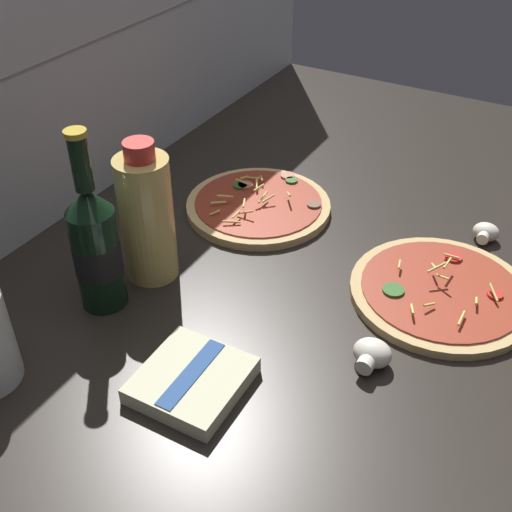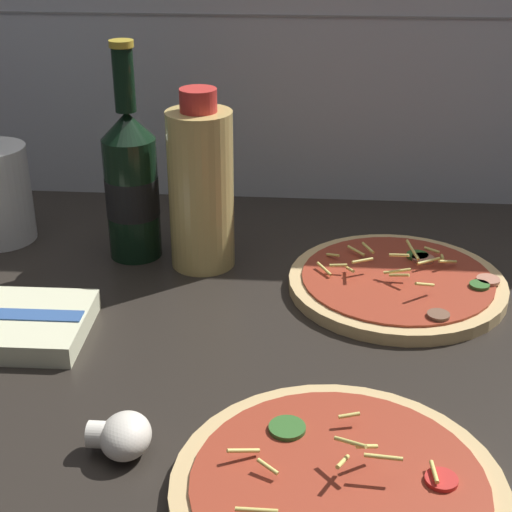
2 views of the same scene
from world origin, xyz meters
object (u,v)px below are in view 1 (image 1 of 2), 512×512
object	(u,v)px
beer_bottle	(96,246)
pizza_far	(258,205)
oil_bottle	(147,217)
dish_towel	(192,380)
pizza_near	(441,292)
mushroom_right	(372,354)
mushroom_left	(486,233)

from	to	relation	value
beer_bottle	pizza_far	bearing A→B (deg)	-12.40
oil_bottle	pizza_far	bearing A→B (deg)	-12.48
beer_bottle	dish_towel	xyz separation A→B (cm)	(-7.65, -20.91, -8.85)
pizza_near	mushroom_right	world-z (taller)	pizza_near
mushroom_left	oil_bottle	bearing A→B (deg)	128.77
pizza_far	beer_bottle	distance (cm)	35.61
dish_towel	oil_bottle	bearing A→B (deg)	48.25
beer_bottle	mushroom_right	distance (cm)	40.89
pizza_far	mushroom_right	xyz separation A→B (cm)	(-26.18, -31.96, 0.94)
mushroom_right	dish_towel	world-z (taller)	mushroom_right
pizza_far	oil_bottle	world-z (taller)	oil_bottle
pizza_far	dish_towel	bearing A→B (deg)	-161.86
oil_bottle	dish_towel	xyz separation A→B (cm)	(-16.88, -18.91, -9.26)
mushroom_left	dish_towel	distance (cm)	57.35
beer_bottle	dish_towel	distance (cm)	23.96
mushroom_left	mushroom_right	xyz separation A→B (cm)	(-36.74, 6.13, 0.31)
oil_bottle	mushroom_right	bearing A→B (deg)	-92.77
beer_bottle	mushroom_right	world-z (taller)	beer_bottle
dish_towel	beer_bottle	bearing A→B (deg)	69.90
beer_bottle	pizza_near	bearing A→B (deg)	-59.12
beer_bottle	mushroom_left	xyz separation A→B (cm)	(44.17, -45.49, -8.54)
oil_bottle	dish_towel	distance (cm)	26.99
pizza_near	mushroom_left	xyz separation A→B (cm)	(18.27, -2.17, 0.71)
pizza_near	oil_bottle	distance (cm)	45.60
pizza_near	pizza_far	world-z (taller)	pizza_far
mushroom_left	dish_towel	bearing A→B (deg)	154.62
pizza_near	dish_towel	size ratio (longest dim) A/B	2.01
pizza_far	oil_bottle	size ratio (longest dim) A/B	1.15
pizza_far	mushroom_right	world-z (taller)	pizza_far
oil_bottle	mushroom_right	world-z (taller)	oil_bottle
beer_bottle	mushroom_left	world-z (taller)	beer_bottle
pizza_near	mushroom_right	xyz separation A→B (cm)	(-18.48, 3.96, 1.01)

